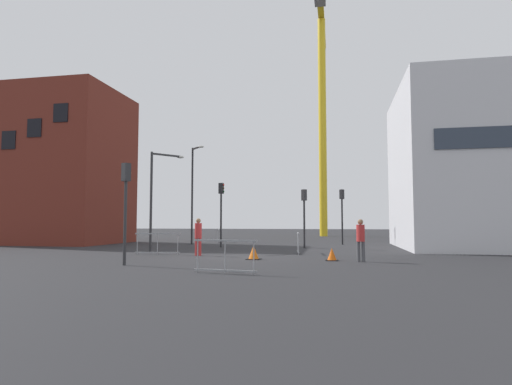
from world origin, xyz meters
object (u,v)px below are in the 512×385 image
traffic_cone_striped (332,255)px  traffic_light_near (221,204)px  traffic_cone_on_verge (254,253)px  construction_crane (322,93)px  traffic_light_crosswalk (304,208)px  streetlamp_tall (193,187)px  streetlamp_short (157,190)px  pedestrian_walking (198,234)px  traffic_light_island (126,196)px  pedestrian_waiting (361,237)px  traffic_light_corner (342,208)px

traffic_cone_striped → traffic_light_near: bearing=131.0°
traffic_light_near → traffic_cone_striped: traffic_light_near is taller
traffic_cone_striped → traffic_cone_on_verge: size_ratio=0.87×
construction_crane → traffic_cone_on_verge: size_ratio=43.27×
traffic_light_near → traffic_light_crosswalk: 5.40m
streetlamp_tall → traffic_light_crosswalk: 9.19m
streetlamp_tall → traffic_cone_on_verge: bearing=-59.4°
streetlamp_tall → traffic_cone_striped: 16.01m
construction_crane → traffic_cone_striped: 35.68m
streetlamp_tall → traffic_light_near: size_ratio=1.72×
construction_crane → streetlamp_tall: size_ratio=3.71×
traffic_light_crosswalk → traffic_cone_on_verge: size_ratio=5.98×
streetlamp_short → traffic_light_crosswalk: 9.19m
traffic_light_near → pedestrian_walking: (0.74, -6.82, -1.73)m
pedestrian_walking → traffic_cone_on_verge: pedestrian_walking is taller
construction_crane → streetlamp_tall: bearing=-114.1°
traffic_light_near → traffic_light_island: (-0.51, -11.78, -0.17)m
traffic_light_island → pedestrian_waiting: size_ratio=2.22×
construction_crane → pedestrian_waiting: 35.69m
streetlamp_short → pedestrian_walking: size_ratio=3.08×
construction_crane → traffic_cone_striped: construction_crane is taller
traffic_light_island → pedestrian_waiting: traffic_light_island is taller
traffic_light_corner → traffic_light_near: size_ratio=0.96×
traffic_light_near → traffic_light_island: 11.80m
pedestrian_waiting → traffic_light_near: bearing=134.2°
streetlamp_short → traffic_cone_striped: size_ratio=10.47×
streetlamp_short → traffic_cone_on_verge: size_ratio=9.08×
traffic_cone_on_verge → traffic_light_corner: bearing=73.4°
streetlamp_tall → traffic_light_crosswalk: streetlamp_tall is taller
traffic_light_near → traffic_cone_striped: bearing=-49.0°
construction_crane → traffic_cone_on_verge: 35.74m
traffic_cone_on_verge → traffic_light_crosswalk: bearing=79.5°
streetlamp_short → traffic_light_island: (2.12, -7.57, -0.83)m
traffic_light_island → traffic_light_corner: bearing=63.7°
traffic_light_corner → traffic_light_crosswalk: bearing=-116.3°
traffic_light_corner → traffic_cone_striped: size_ratio=7.50×
streetlamp_short → traffic_light_island: streetlamp_short is taller
streetlamp_short → pedestrian_walking: (3.38, -2.61, -2.40)m
traffic_light_near → construction_crane: bearing=75.9°
traffic_cone_striped → traffic_light_island: bearing=-155.7°
construction_crane → streetlamp_tall: (-8.91, -19.94, -12.63)m
traffic_light_near → traffic_cone_striped: 11.28m
streetlamp_short → traffic_cone_on_verge: bearing=-32.6°
pedestrian_walking → traffic_light_corner: bearing=59.3°
streetlamp_tall → traffic_light_corner: bearing=8.9°
pedestrian_walking → traffic_light_island: bearing=-104.2°
traffic_light_corner → traffic_cone_on_verge: traffic_light_corner is taller
construction_crane → traffic_light_near: (-5.84, -23.25, -14.07)m
streetlamp_short → traffic_light_corner: size_ratio=1.40×
traffic_cone_striped → traffic_cone_on_verge: (-3.40, -0.05, 0.04)m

